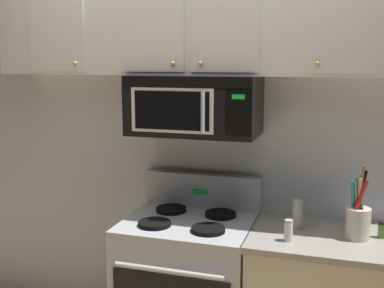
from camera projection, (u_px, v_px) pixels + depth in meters
back_wall at (206, 136)px, 3.10m from camera, size 5.20×0.10×2.70m
stove_range at (189, 288)px, 2.90m from camera, size 0.76×0.69×1.12m
over_range_microwave at (195, 105)px, 2.82m from camera, size 0.76×0.43×0.35m
upper_cabinets at (196, 27)px, 2.77m from camera, size 2.50×0.36×0.55m
utensil_crock_cream at (358, 219)px, 2.52m from camera, size 0.13×0.13×0.41m
salt_shaker at (288, 231)px, 2.50m from camera, size 0.05×0.05×0.12m
pepper_mill at (297, 214)px, 2.68m from camera, size 0.06×0.06×0.17m
spice_jar at (382, 230)px, 2.55m from camera, size 0.04×0.04×0.09m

